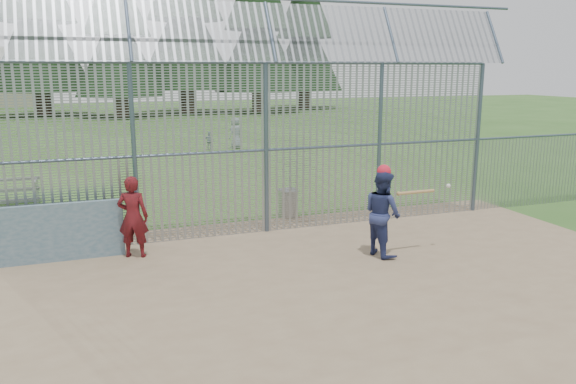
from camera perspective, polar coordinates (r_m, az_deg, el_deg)
name	(u,v)px	position (r m, az deg, el deg)	size (l,w,h in m)	color
ground	(325,282)	(10.52, 3.76, -9.15)	(120.00, 120.00, 0.00)	#2D511E
dirt_infield	(336,292)	(10.10, 4.92, -10.07)	(14.00, 10.00, 0.02)	#756047
dugout_wall	(60,232)	(12.30, -22.17, -3.82)	(2.50, 0.12, 1.20)	#38566B
batter	(382,213)	(11.85, 9.57, -2.13)	(0.88, 0.68, 1.80)	navy
onlooker	(133,217)	(12.01, -15.47, -2.44)	(0.63, 0.41, 1.72)	maroon
bg_kid_standing	(236,133)	(27.87, -5.35, 6.00)	(0.76, 0.49, 1.55)	slate
bg_kid_seated	(209,141)	(27.48, -7.98, 5.15)	(0.52, 0.22, 0.88)	gray
batting_gear	(390,175)	(11.72, 10.34, 1.70)	(1.65, 0.37, 0.64)	red
trash_can	(288,203)	(14.87, 0.01, -1.13)	(0.56, 0.56, 0.82)	gray
backstop_fence	(338,132)	(13.74, 5.09, 6.09)	(20.09, 0.81, 5.30)	#47566B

